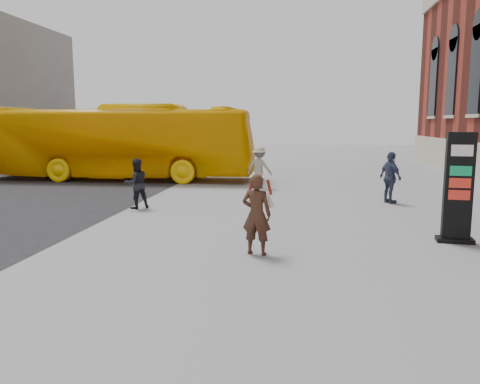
# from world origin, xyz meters

# --- Properties ---
(ground) EXTENTS (100.00, 100.00, 0.00)m
(ground) POSITION_xyz_m (0.00, 0.00, 0.00)
(ground) COLOR #9E9EA3
(info_pylon) EXTENTS (0.87, 0.51, 2.60)m
(info_pylon) POSITION_xyz_m (4.33, 1.35, 1.30)
(info_pylon) COLOR black
(info_pylon) RESTS_ON ground
(woman) EXTENTS (0.74, 0.70, 1.75)m
(woman) POSITION_xyz_m (-0.25, -0.29, 0.90)
(woman) COLOR #382216
(woman) RESTS_ON ground
(bus) EXTENTS (13.22, 3.25, 3.67)m
(bus) POSITION_xyz_m (-8.25, 12.13, 1.84)
(bus) COLOR #F1B202
(bus) RESTS_ON road
(pedestrian_a) EXTENTS (1.02, 0.99, 1.65)m
(pedestrian_a) POSITION_xyz_m (-4.71, 4.59, 0.82)
(pedestrian_a) COLOR black
(pedestrian_a) RESTS_ON ground
(pedestrian_b) EXTENTS (1.32, 1.05, 1.79)m
(pedestrian_b) POSITION_xyz_m (-1.13, 9.90, 0.90)
(pedestrian_b) COLOR gray
(pedestrian_b) RESTS_ON ground
(pedestrian_c) EXTENTS (0.88, 1.14, 1.81)m
(pedestrian_c) POSITION_xyz_m (3.77, 6.75, 0.90)
(pedestrian_c) COLOR #363F5A
(pedestrian_c) RESTS_ON ground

